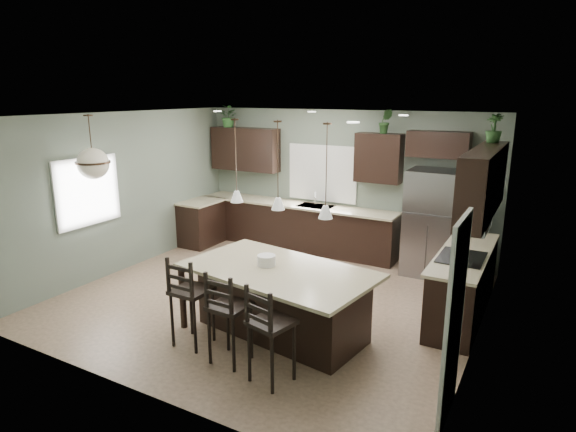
% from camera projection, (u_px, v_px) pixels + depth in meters
% --- Properties ---
extents(ground, '(6.00, 6.00, 0.00)m').
position_uv_depth(ground, '(270.00, 298.00, 7.50)').
color(ground, '#9E8466').
rests_on(ground, ground).
extents(pantry_door, '(0.04, 0.82, 2.04)m').
position_uv_depth(pantry_door, '(454.00, 321.00, 4.53)').
color(pantry_door, white).
rests_on(pantry_door, ground).
extents(window_back, '(1.35, 0.02, 1.00)m').
position_uv_depth(window_back, '(323.00, 173.00, 9.62)').
color(window_back, white).
rests_on(window_back, room_shell).
extents(window_left, '(0.02, 1.10, 1.00)m').
position_uv_depth(window_left, '(87.00, 191.00, 7.84)').
color(window_left, white).
rests_on(window_left, room_shell).
extents(left_return_cabs, '(0.60, 0.90, 0.90)m').
position_uv_depth(left_return_cabs, '(201.00, 223.00, 10.09)').
color(left_return_cabs, black).
rests_on(left_return_cabs, ground).
extents(left_return_countertop, '(0.66, 0.96, 0.04)m').
position_uv_depth(left_return_countertop, '(201.00, 202.00, 9.97)').
color(left_return_countertop, beige).
rests_on(left_return_countertop, left_return_cabs).
extents(back_lower_cabs, '(4.20, 0.60, 0.90)m').
position_uv_depth(back_lower_cabs, '(296.00, 227.00, 9.86)').
color(back_lower_cabs, black).
rests_on(back_lower_cabs, ground).
extents(back_countertop, '(4.20, 0.66, 0.04)m').
position_uv_depth(back_countertop, '(296.00, 204.00, 9.73)').
color(back_countertop, beige).
rests_on(back_countertop, back_lower_cabs).
extents(sink_inset, '(0.70, 0.45, 0.01)m').
position_uv_depth(sink_inset, '(316.00, 206.00, 9.51)').
color(sink_inset, gray).
rests_on(sink_inset, back_countertop).
extents(faucet, '(0.02, 0.02, 0.28)m').
position_uv_depth(faucet, '(315.00, 199.00, 9.45)').
color(faucet, silver).
rests_on(faucet, back_countertop).
extents(back_upper_left, '(1.55, 0.34, 0.90)m').
position_uv_depth(back_upper_left, '(245.00, 149.00, 10.21)').
color(back_upper_left, black).
rests_on(back_upper_left, room_shell).
extents(back_upper_right, '(0.85, 0.34, 0.90)m').
position_uv_depth(back_upper_right, '(379.00, 158.00, 8.82)').
color(back_upper_right, black).
rests_on(back_upper_right, room_shell).
extents(fridge_header, '(1.05, 0.34, 0.45)m').
position_uv_depth(fridge_header, '(438.00, 144.00, 8.26)').
color(fridge_header, black).
rests_on(fridge_header, room_shell).
extents(right_lower_cabs, '(0.60, 2.35, 0.90)m').
position_uv_depth(right_lower_cabs, '(463.00, 285.00, 6.86)').
color(right_lower_cabs, black).
rests_on(right_lower_cabs, ground).
extents(right_countertop, '(0.66, 2.35, 0.04)m').
position_uv_depth(right_countertop, '(465.00, 253.00, 6.75)').
color(right_countertop, beige).
rests_on(right_countertop, right_lower_cabs).
extents(cooktop, '(0.58, 0.75, 0.02)m').
position_uv_depth(cooktop, '(461.00, 257.00, 6.51)').
color(cooktop, black).
rests_on(cooktop, right_countertop).
extents(wall_oven_front, '(0.01, 0.72, 0.60)m').
position_uv_depth(wall_oven_front, '(437.00, 287.00, 6.77)').
color(wall_oven_front, gray).
rests_on(wall_oven_front, right_lower_cabs).
extents(right_upper_cabs, '(0.34, 2.35, 0.90)m').
position_uv_depth(right_upper_cabs, '(484.00, 182.00, 6.43)').
color(right_upper_cabs, black).
rests_on(right_upper_cabs, room_shell).
extents(microwave, '(0.40, 0.75, 0.40)m').
position_uv_depth(microwave, '(474.00, 215.00, 6.31)').
color(microwave, gray).
rests_on(microwave, right_upper_cabs).
extents(refrigerator, '(0.90, 0.74, 1.85)m').
position_uv_depth(refrigerator, '(433.00, 223.00, 8.30)').
color(refrigerator, gray).
rests_on(refrigerator, ground).
extents(kitchen_island, '(2.63, 1.74, 0.92)m').
position_uv_depth(kitchen_island, '(279.00, 302.00, 6.26)').
color(kitchen_island, black).
rests_on(kitchen_island, ground).
extents(serving_dish, '(0.24, 0.24, 0.14)m').
position_uv_depth(serving_dish, '(266.00, 260.00, 6.25)').
color(serving_dish, silver).
rests_on(serving_dish, kitchen_island).
extents(bar_stool_left, '(0.44, 0.44, 1.19)m').
position_uv_depth(bar_stool_left, '(192.00, 300.00, 6.00)').
color(bar_stool_left, black).
rests_on(bar_stool_left, ground).
extents(bar_stool_center, '(0.44, 0.44, 1.16)m').
position_uv_depth(bar_stool_center, '(230.00, 316.00, 5.61)').
color(bar_stool_center, black).
rests_on(bar_stool_center, ground).
extents(bar_stool_right, '(0.51, 0.51, 1.16)m').
position_uv_depth(bar_stool_right, '(272.00, 333.00, 5.21)').
color(bar_stool_right, black).
rests_on(bar_stool_right, ground).
extents(pendant_left, '(0.17, 0.17, 1.10)m').
position_uv_depth(pendant_left, '(236.00, 161.00, 6.23)').
color(pendant_left, white).
rests_on(pendant_left, room_shell).
extents(pendant_center, '(0.17, 0.17, 1.10)m').
position_uv_depth(pendant_center, '(278.00, 166.00, 5.82)').
color(pendant_center, silver).
rests_on(pendant_center, room_shell).
extents(pendant_right, '(0.17, 0.17, 1.10)m').
position_uv_depth(pendant_right, '(326.00, 171.00, 5.41)').
color(pendant_right, silver).
rests_on(pendant_right, room_shell).
extents(chandelier, '(0.52, 0.52, 0.99)m').
position_uv_depth(chandelier, '(91.00, 147.00, 7.35)').
color(chandelier, beige).
rests_on(chandelier, room_shell).
extents(plant_back_left, '(0.44, 0.38, 0.46)m').
position_uv_depth(plant_back_left, '(229.00, 116.00, 10.19)').
color(plant_back_left, '#2A5A27').
rests_on(plant_back_left, back_upper_left).
extents(plant_back_right, '(0.28, 0.26, 0.43)m').
position_uv_depth(plant_back_right, '(385.00, 121.00, 8.59)').
color(plant_back_right, '#24481F').
rests_on(plant_back_right, back_upper_right).
extents(plant_right_wall, '(0.30, 0.30, 0.42)m').
position_uv_depth(plant_right_wall, '(494.00, 128.00, 6.99)').
color(plant_right_wall, '#254A20').
rests_on(plant_right_wall, right_upper_cabs).
extents(room_shell, '(6.00, 6.00, 6.00)m').
position_uv_depth(room_shell, '(269.00, 192.00, 7.07)').
color(room_shell, slate).
rests_on(room_shell, ground).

